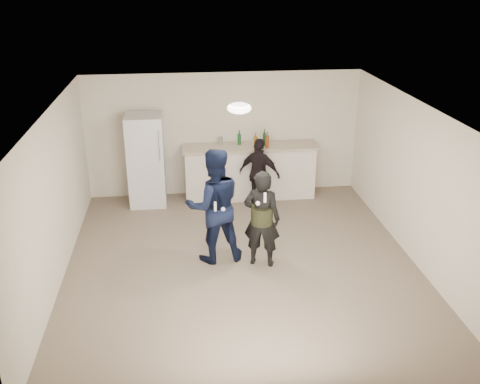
{
  "coord_description": "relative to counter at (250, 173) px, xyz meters",
  "views": [
    {
      "loc": [
        -0.9,
        -7.38,
        4.35
      ],
      "look_at": [
        0.0,
        0.2,
        1.15
      ],
      "focal_mm": 40.0,
      "sensor_mm": 36.0,
      "label": 1
    }
  ],
  "objects": [
    {
      "name": "man",
      "position": [
        -0.9,
        -2.46,
        0.41
      ],
      "size": [
        0.99,
        0.82,
        1.86
      ],
      "primitive_type": "imported",
      "rotation": [
        0.0,
        0.0,
        3.27
      ],
      "color": "#0F1B3F",
      "rests_on": "floor"
    },
    {
      "name": "wall_back",
      "position": [
        -0.49,
        0.33,
        0.72
      ],
      "size": [
        6.0,
        0.0,
        6.0
      ],
      "primitive_type": "plane",
      "rotation": [
        1.57,
        0.0,
        0.0
      ],
      "color": "beige",
      "rests_on": "floor"
    },
    {
      "name": "remote_woman",
      "position": [
        -0.18,
        -2.96,
        0.72
      ],
      "size": [
        0.04,
        0.04,
        0.15
      ],
      "primitive_type": "cube",
      "color": "white",
      "rests_on": "woman"
    },
    {
      "name": "shaker",
      "position": [
        -0.57,
        0.14,
        0.65
      ],
      "size": [
        0.08,
        0.08,
        0.17
      ],
      "primitive_type": "cylinder",
      "color": "#B9B8BD",
      "rests_on": "counter_top"
    },
    {
      "name": "wall_left",
      "position": [
        -3.24,
        -2.67,
        0.72
      ],
      "size": [
        0.0,
        6.0,
        6.0
      ],
      "primitive_type": "plane",
      "rotation": [
        1.57,
        0.0,
        1.57
      ],
      "color": "beige",
      "rests_on": "floor"
    },
    {
      "name": "nunchuk_man",
      "position": [
        -0.78,
        -2.71,
        0.45
      ],
      "size": [
        0.07,
        0.07,
        0.07
      ],
      "primitive_type": "sphere",
      "color": "white",
      "rests_on": "man"
    },
    {
      "name": "wall_right",
      "position": [
        2.26,
        -2.67,
        0.72
      ],
      "size": [
        0.0,
        6.0,
        6.0
      ],
      "primitive_type": "plane",
      "rotation": [
        1.57,
        0.0,
        -1.57
      ],
      "color": "beige",
      "rests_on": "floor"
    },
    {
      "name": "ceiling",
      "position": [
        -0.49,
        -2.67,
        1.98
      ],
      "size": [
        6.0,
        6.0,
        0.0
      ],
      "primitive_type": "plane",
      "rotation": [
        3.14,
        0.0,
        0.0
      ],
      "color": "silver",
      "rests_on": "wall_back"
    },
    {
      "name": "spectator",
      "position": [
        0.11,
        -0.56,
        0.18
      ],
      "size": [
        0.89,
        0.7,
        1.41
      ],
      "primitive_type": "imported",
      "rotation": [
        0.0,
        0.0,
        2.63
      ],
      "color": "black",
      "rests_on": "floor"
    },
    {
      "name": "camo_shorts",
      "position": [
        -0.18,
        -2.71,
        0.32
      ],
      "size": [
        0.34,
        0.34,
        0.28
      ],
      "primitive_type": "cylinder",
      "color": "#2B3317",
      "rests_on": "woman"
    },
    {
      "name": "ceiling_dome",
      "position": [
        -0.49,
        -2.37,
        1.93
      ],
      "size": [
        0.36,
        0.36,
        0.16
      ],
      "primitive_type": "ellipsoid",
      "color": "white",
      "rests_on": "ceiling"
    },
    {
      "name": "wall_front",
      "position": [
        -0.49,
        -5.67,
        0.72
      ],
      "size": [
        6.0,
        0.0,
        6.0
      ],
      "primitive_type": "plane",
      "rotation": [
        -1.57,
        0.0,
        0.0
      ],
      "color": "beige",
      "rests_on": "floor"
    },
    {
      "name": "counter",
      "position": [
        0.0,
        0.0,
        0.0
      ],
      "size": [
        2.6,
        0.56,
        1.05
      ],
      "primitive_type": "cube",
      "color": "silver",
      "rests_on": "floor"
    },
    {
      "name": "fridge",
      "position": [
        -2.05,
        -0.07,
        0.38
      ],
      "size": [
        0.7,
        0.7,
        1.8
      ],
      "primitive_type": "cube",
      "color": "silver",
      "rests_on": "floor"
    },
    {
      "name": "woman",
      "position": [
        -0.18,
        -2.71,
        0.26
      ],
      "size": [
        0.67,
        0.54,
        1.57
      ],
      "primitive_type": "imported",
      "rotation": [
        0.0,
        0.0,
        2.81
      ],
      "color": "black",
      "rests_on": "floor"
    },
    {
      "name": "bottle_cluster",
      "position": [
        0.13,
        -0.02,
        0.68
      ],
      "size": [
        0.59,
        0.33,
        0.26
      ],
      "color": "#8B5E14",
      "rests_on": "counter_top"
    },
    {
      "name": "nunchuk_woman",
      "position": [
        -0.28,
        -2.93,
        0.62
      ],
      "size": [
        0.07,
        0.07,
        0.07
      ],
      "primitive_type": "sphere",
      "color": "white",
      "rests_on": "woman"
    },
    {
      "name": "counter_top",
      "position": [
        0.0,
        0.0,
        0.55
      ],
      "size": [
        2.68,
        0.64,
        0.04
      ],
      "primitive_type": "cube",
      "color": "#C0AA95",
      "rests_on": "counter"
    },
    {
      "name": "fridge_handle",
      "position": [
        -1.77,
        -0.44,
        0.78
      ],
      "size": [
        0.02,
        0.02,
        0.6
      ],
      "primitive_type": "cylinder",
      "color": "silver",
      "rests_on": "fridge"
    },
    {
      "name": "remote_man",
      "position": [
        -0.9,
        -2.74,
        0.53
      ],
      "size": [
        0.04,
        0.04,
        0.15
      ],
      "primitive_type": "cube",
      "color": "silver",
      "rests_on": "man"
    },
    {
      "name": "floor",
      "position": [
        -0.49,
        -2.67,
        -0.53
      ],
      "size": [
        6.0,
        6.0,
        0.0
      ],
      "primitive_type": "plane",
      "color": "#6B5B4C",
      "rests_on": "ground"
    }
  ]
}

